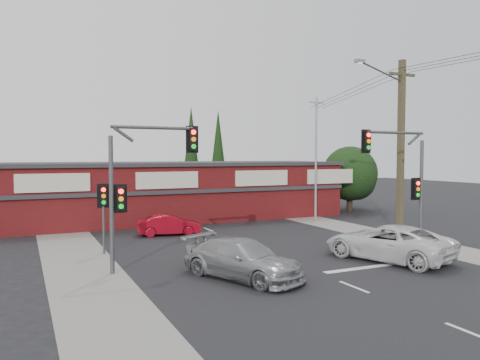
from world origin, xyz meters
name	(u,v)px	position (x,y,z in m)	size (l,w,h in m)	color
ground	(300,266)	(0.00, 0.00, 0.00)	(120.00, 120.00, 0.00)	black
road_strip	(248,245)	(0.00, 5.00, 0.01)	(14.00, 70.00, 0.01)	black
verge_left	(78,261)	(-8.50, 5.00, 0.01)	(3.00, 70.00, 0.02)	gray
verge_right	(375,234)	(8.50, 5.00, 0.01)	(3.00, 70.00, 0.02)	gray
stop_line	(387,265)	(3.50, -1.50, 0.01)	(6.50, 0.35, 0.01)	silver
white_suv	(388,242)	(4.19, -0.74, 0.80)	(2.66, 5.76, 1.60)	silver
silver_suv	(243,259)	(-3.09, -0.80, 0.75)	(2.10, 5.17, 1.50)	#949699
red_sedan	(169,225)	(-2.83, 9.82, 0.61)	(1.30, 3.73, 1.23)	maroon
lane_dashes	(261,250)	(0.00, 3.59, 0.01)	(0.12, 44.77, 0.01)	silver
shop_building	(165,190)	(-0.99, 16.99, 2.13)	(27.30, 8.40, 4.22)	#4B0F10
tree_cluster	(348,177)	(14.69, 15.44, 2.90)	(5.90, 5.10, 5.50)	#2D2116
conifer_near	(191,147)	(3.50, 24.00, 5.48)	(1.80, 1.80, 9.25)	#2D2116
conifer_far	(218,148)	(7.00, 26.00, 5.48)	(1.80, 1.80, 9.25)	#2D2116
traffic_mast_left	(138,175)	(-6.43, 2.00, 3.93)	(3.77, 0.27, 5.97)	#47494C
traffic_mast_right	(405,171)	(6.86, 1.00, 3.95)	(3.96, 0.27, 5.97)	#47494C
pedestal_signal	(103,204)	(-7.20, 6.01, 2.41)	(0.55, 0.27, 3.38)	#47494C
utility_pole	(399,143)	(8.36, 2.99, 5.40)	(4.38, 0.59, 10.00)	#4B432A
steel_pole	(316,156)	(9.00, 12.00, 4.70)	(1.20, 0.16, 9.00)	gray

